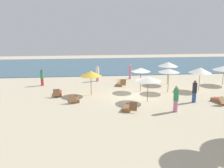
{
  "coord_description": "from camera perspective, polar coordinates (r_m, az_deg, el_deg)",
  "views": [
    {
      "loc": [
        -4.06,
        -20.43,
        6.16
      ],
      "look_at": [
        -1.91,
        0.34,
        1.1
      ],
      "focal_mm": 39.61,
      "sensor_mm": 36.0,
      "label": 1
    }
  ],
  "objects": [
    {
      "name": "person_1",
      "position": [
        28.53,
        4.19,
        2.96
      ],
      "size": [
        0.41,
        0.41,
        1.76
      ],
      "color": "#D17299",
      "rests_on": "ground_plane"
    },
    {
      "name": "lounger_4",
      "position": [
        20.59,
        -8.71,
        -3.45
      ],
      "size": [
        0.89,
        1.74,
        0.72
      ],
      "color": "brown",
      "rests_on": "ground_plane"
    },
    {
      "name": "umbrella_0",
      "position": [
        26.36,
        12.84,
        4.47
      ],
      "size": [
        2.03,
        2.03,
        2.35
      ],
      "color": "olive",
      "rests_on": "ground_plane"
    },
    {
      "name": "umbrella_5",
      "position": [
        24.61,
        19.7,
        3.01
      ],
      "size": [
        2.09,
        2.09,
        2.21
      ],
      "color": "olive",
      "rests_on": "ground_plane"
    },
    {
      "name": "umbrella_2",
      "position": [
        23.2,
        13.0,
        3.04
      ],
      "size": [
        1.91,
        1.91,
        2.21
      ],
      "color": "olive",
      "rests_on": "ground_plane"
    },
    {
      "name": "umbrella_3",
      "position": [
        23.08,
        6.67,
        3.31
      ],
      "size": [
        1.79,
        1.79,
        2.24
      ],
      "color": "brown",
      "rests_on": "ground_plane"
    },
    {
      "name": "ground_plane",
      "position": [
        21.72,
        5.1,
        -2.91
      ],
      "size": [
        60.0,
        60.0,
        0.0
      ],
      "primitive_type": "plane",
      "color": "beige"
    },
    {
      "name": "lounger_2",
      "position": [
        21.7,
        23.75,
        -3.58
      ],
      "size": [
        1.13,
        1.8,
        0.67
      ],
      "color": "olive",
      "rests_on": "ground_plane"
    },
    {
      "name": "person_4",
      "position": [
        26.32,
        -15.86,
        1.49
      ],
      "size": [
        0.46,
        0.46,
        1.72
      ],
      "color": "#BF3338",
      "rests_on": "ground_plane"
    },
    {
      "name": "lounger_5",
      "position": [
        22.49,
        -12.35,
        -2.14
      ],
      "size": [
        0.74,
        1.72,
        0.71
      ],
      "color": "brown",
      "rests_on": "ground_plane"
    },
    {
      "name": "person_3",
      "position": [
        27.36,
        -3.38,
        2.44
      ],
      "size": [
        0.43,
        0.43,
        1.74
      ],
      "color": "#D17299",
      "rests_on": "ground_plane"
    },
    {
      "name": "person_2",
      "position": [
        18.27,
        14.56,
        -3.29
      ],
      "size": [
        0.52,
        0.52,
        1.94
      ],
      "color": "#D17299",
      "rests_on": "ground_plane"
    },
    {
      "name": "umbrella_6",
      "position": [
        20.01,
        8.34,
        1.22
      ],
      "size": [
        2.09,
        2.09,
        2.1
      ],
      "color": "brown",
      "rests_on": "ground_plane"
    },
    {
      "name": "ocean_water",
      "position": [
        38.15,
        0.27,
        4.37
      ],
      "size": [
        48.0,
        16.0,
        0.06
      ],
      "primitive_type": "cube",
      "color": "#3D6075",
      "rests_on": "ground_plane"
    },
    {
      "name": "lounger_3",
      "position": [
        18.39,
        3.82,
        -5.42
      ],
      "size": [
        1.18,
        1.74,
        0.73
      ],
      "color": "brown",
      "rests_on": "ground_plane"
    },
    {
      "name": "umbrella_1",
      "position": [
        21.77,
        -4.91,
        2.41
      ],
      "size": [
        1.9,
        1.9,
        2.18
      ],
      "color": "brown",
      "rests_on": "ground_plane"
    },
    {
      "name": "lounger_0",
      "position": [
        25.62,
        1.97,
        0.09
      ],
      "size": [
        1.06,
        1.75,
        0.73
      ],
      "color": "olive",
      "rests_on": "ground_plane"
    },
    {
      "name": "person_0",
      "position": [
        20.91,
        18.5,
        -1.62
      ],
      "size": [
        0.39,
        0.39,
        1.82
      ],
      "color": "#2D4C8C",
      "rests_on": "ground_plane"
    },
    {
      "name": "umbrella_4",
      "position": [
        27.98,
        24.44,
        3.38
      ],
      "size": [
        2.21,
        2.21,
        2.0
      ],
      "color": "brown",
      "rests_on": "ground_plane"
    }
  ]
}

